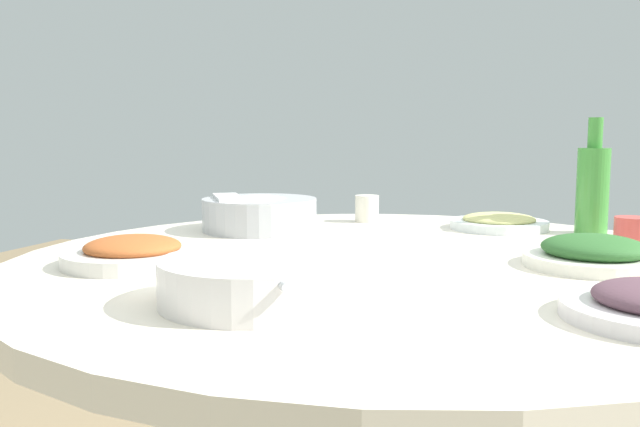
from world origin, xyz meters
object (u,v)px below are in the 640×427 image
at_px(rice_bowl, 259,214).
at_px(round_dining_table, 382,310).
at_px(dish_greens, 594,254).
at_px(green_bottle, 593,187).
at_px(tea_cup_near, 633,232).
at_px(tea_cup_far, 367,209).
at_px(dish_noodles, 499,222).
at_px(soup_bowl, 255,282).
at_px(dish_stirfry, 133,253).

bearing_deg(rice_bowl, round_dining_table, -125.84).
distance_m(dish_greens, green_bottle, 0.41).
xyz_separation_m(round_dining_table, tea_cup_near, (0.28, -0.45, 0.13)).
distance_m(round_dining_table, rice_bowl, 0.45).
distance_m(round_dining_table, tea_cup_far, 0.52).
bearing_deg(dish_greens, dish_noodles, 23.04).
relative_size(round_dining_table, rice_bowl, 5.06).
xyz_separation_m(soup_bowl, tea_cup_near, (0.65, -0.54, 0.00)).
xyz_separation_m(soup_bowl, dish_noodles, (0.82, -0.27, -0.01)).
xyz_separation_m(tea_cup_near, tea_cup_far, (0.20, 0.60, 0.00)).
bearing_deg(dish_greens, dish_stirfry, 106.54).
xyz_separation_m(round_dining_table, tea_cup_far, (0.48, 0.15, 0.13)).
distance_m(soup_bowl, tea_cup_near, 0.84).
bearing_deg(round_dining_table, green_bottle, -41.03).
bearing_deg(dish_greens, tea_cup_far, 48.56).
distance_m(dish_greens, tea_cup_near, 0.26).
xyz_separation_m(soup_bowl, tea_cup_far, (0.85, 0.06, 0.01)).
relative_size(dish_greens, green_bottle, 0.89).
xyz_separation_m(dish_greens, dish_stirfry, (-0.22, 0.75, -0.00)).
xyz_separation_m(dish_greens, tea_cup_near, (0.25, -0.09, 0.01)).
bearing_deg(tea_cup_near, green_bottle, 22.69).
relative_size(rice_bowl, dish_noodles, 1.16).
bearing_deg(dish_greens, round_dining_table, 95.29).
bearing_deg(tea_cup_near, tea_cup_far, 71.46).
bearing_deg(dish_stirfry, tea_cup_far, -20.20).
relative_size(green_bottle, tea_cup_near, 3.65).
height_order(round_dining_table, dish_greens, dish_greens).
bearing_deg(green_bottle, dish_stirfry, 128.98).
relative_size(soup_bowl, tea_cup_near, 3.61).
distance_m(green_bottle, tea_cup_far, 0.54).
bearing_deg(soup_bowl, tea_cup_near, -39.68).
relative_size(dish_stirfry, tea_cup_far, 3.54).
distance_m(tea_cup_near, tea_cup_far, 0.63).
bearing_deg(rice_bowl, dish_greens, -107.23).
height_order(dish_stirfry, green_bottle, green_bottle).
height_order(dish_noodles, dish_stirfry, dish_stirfry).
height_order(round_dining_table, tea_cup_near, tea_cup_near).
bearing_deg(soup_bowl, round_dining_table, -13.73).
height_order(dish_stirfry, tea_cup_near, tea_cup_near).
xyz_separation_m(soup_bowl, dish_stirfry, (0.18, 0.31, -0.01)).
distance_m(dish_greens, tea_cup_far, 0.68).
xyz_separation_m(dish_greens, tea_cup_far, (0.45, 0.51, 0.01)).
bearing_deg(tea_cup_near, dish_noodles, 57.52).
bearing_deg(dish_noodles, dish_greens, -156.96).
bearing_deg(rice_bowl, tea_cup_near, -88.00).
height_order(rice_bowl, dish_greens, rice_bowl).
xyz_separation_m(dish_greens, dish_noodles, (0.42, 0.18, -0.01)).
bearing_deg(dish_stirfry, dish_noodles, -41.92).
bearing_deg(green_bottle, round_dining_table, 138.97).
relative_size(rice_bowl, soup_bowl, 1.03).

